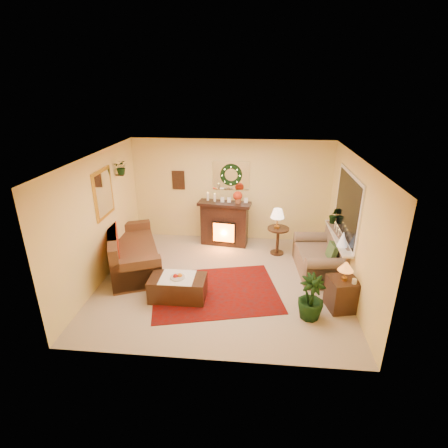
# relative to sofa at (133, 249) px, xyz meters

# --- Properties ---
(floor) EXTENTS (5.00, 5.00, 0.00)m
(floor) POSITION_rel_sofa_xyz_m (2.04, -0.45, -0.43)
(floor) COLOR beige
(floor) RESTS_ON ground
(ceiling) EXTENTS (5.00, 5.00, 0.00)m
(ceiling) POSITION_rel_sofa_xyz_m (2.04, -0.45, 2.17)
(ceiling) COLOR white
(ceiling) RESTS_ON ground
(wall_back) EXTENTS (5.00, 5.00, 0.00)m
(wall_back) POSITION_rel_sofa_xyz_m (2.04, 1.80, 0.87)
(wall_back) COLOR #EFD88C
(wall_back) RESTS_ON ground
(wall_front) EXTENTS (5.00, 5.00, 0.00)m
(wall_front) POSITION_rel_sofa_xyz_m (2.04, -2.70, 0.87)
(wall_front) COLOR #EFD88C
(wall_front) RESTS_ON ground
(wall_left) EXTENTS (4.50, 4.50, 0.00)m
(wall_left) POSITION_rel_sofa_xyz_m (-0.46, -0.45, 0.87)
(wall_left) COLOR #EFD88C
(wall_left) RESTS_ON ground
(wall_right) EXTENTS (4.50, 4.50, 0.00)m
(wall_right) POSITION_rel_sofa_xyz_m (4.54, -0.45, 0.87)
(wall_right) COLOR #EFD88C
(wall_right) RESTS_ON ground
(area_rug) EXTENTS (2.78, 2.33, 0.01)m
(area_rug) POSITION_rel_sofa_xyz_m (1.94, -0.86, -0.42)
(area_rug) COLOR #4D020C
(area_rug) RESTS_ON floor
(sofa) EXTENTS (1.77, 2.43, 0.96)m
(sofa) POSITION_rel_sofa_xyz_m (0.00, 0.00, 0.00)
(sofa) COLOR brown
(sofa) RESTS_ON floor
(red_throw) EXTENTS (0.75, 1.23, 0.02)m
(red_throw) POSITION_rel_sofa_xyz_m (-0.04, 0.18, 0.03)
(red_throw) COLOR #D34B29
(red_throw) RESTS_ON sofa
(fireplace) EXTENTS (1.19, 0.51, 1.06)m
(fireplace) POSITION_rel_sofa_xyz_m (1.91, 1.38, 0.12)
(fireplace) COLOR black
(fireplace) RESTS_ON floor
(poinsettia) EXTENTS (0.23, 0.23, 0.23)m
(poinsettia) POSITION_rel_sofa_xyz_m (2.23, 1.38, 0.87)
(poinsettia) COLOR red
(poinsettia) RESTS_ON fireplace
(mantel_candle_a) EXTENTS (0.06, 0.06, 0.19)m
(mantel_candle_a) POSITION_rel_sofa_xyz_m (1.50, 1.37, 0.83)
(mantel_candle_a) COLOR white
(mantel_candle_a) RESTS_ON fireplace
(mantel_candle_b) EXTENTS (0.06, 0.06, 0.19)m
(mantel_candle_b) POSITION_rel_sofa_xyz_m (1.68, 1.32, 0.83)
(mantel_candle_b) COLOR beige
(mantel_candle_b) RESTS_ON fireplace
(mantel_mirror) EXTENTS (0.92, 0.02, 0.72)m
(mantel_mirror) POSITION_rel_sofa_xyz_m (2.04, 1.78, 1.27)
(mantel_mirror) COLOR white
(mantel_mirror) RESTS_ON wall_back
(wreath) EXTENTS (0.55, 0.11, 0.55)m
(wreath) POSITION_rel_sofa_xyz_m (2.04, 1.74, 1.29)
(wreath) COLOR #194719
(wreath) RESTS_ON wall_back
(wall_art) EXTENTS (0.32, 0.03, 0.48)m
(wall_art) POSITION_rel_sofa_xyz_m (0.69, 1.78, 1.12)
(wall_art) COLOR #381E11
(wall_art) RESTS_ON wall_back
(gold_mirror) EXTENTS (0.03, 0.84, 1.00)m
(gold_mirror) POSITION_rel_sofa_xyz_m (-0.44, -0.15, 1.32)
(gold_mirror) COLOR gold
(gold_mirror) RESTS_ON wall_left
(hanging_plant) EXTENTS (0.33, 0.28, 0.36)m
(hanging_plant) POSITION_rel_sofa_xyz_m (-0.30, 0.60, 1.54)
(hanging_plant) COLOR #194719
(hanging_plant) RESTS_ON wall_left
(loveseat) EXTENTS (1.02, 1.61, 0.89)m
(loveseat) POSITION_rel_sofa_xyz_m (4.10, 0.15, -0.01)
(loveseat) COLOR gray
(loveseat) RESTS_ON floor
(window_frame) EXTENTS (0.03, 1.86, 1.36)m
(window_frame) POSITION_rel_sofa_xyz_m (4.53, 0.10, 1.12)
(window_frame) COLOR white
(window_frame) RESTS_ON wall_right
(window_glass) EXTENTS (0.02, 1.70, 1.22)m
(window_glass) POSITION_rel_sofa_xyz_m (4.51, 0.10, 1.12)
(window_glass) COLOR black
(window_glass) RESTS_ON wall_right
(window_sill) EXTENTS (0.22, 1.86, 0.04)m
(window_sill) POSITION_rel_sofa_xyz_m (4.42, 0.10, 0.44)
(window_sill) COLOR white
(window_sill) RESTS_ON wall_right
(mini_tree) EXTENTS (0.21, 0.21, 0.31)m
(mini_tree) POSITION_rel_sofa_xyz_m (4.39, -0.39, 0.61)
(mini_tree) COLOR white
(mini_tree) RESTS_ON window_sill
(sill_plant) EXTENTS (0.28, 0.22, 0.51)m
(sill_plant) POSITION_rel_sofa_xyz_m (4.45, 0.82, 0.66)
(sill_plant) COLOR #1B5717
(sill_plant) RESTS_ON window_sill
(side_table_round) EXTENTS (0.58, 0.58, 0.67)m
(side_table_round) POSITION_rel_sofa_xyz_m (3.23, 0.95, -0.10)
(side_table_round) COLOR black
(side_table_round) RESTS_ON floor
(lamp_cream) EXTENTS (0.32, 0.32, 0.49)m
(lamp_cream) POSITION_rel_sofa_xyz_m (3.19, 0.95, 0.45)
(lamp_cream) COLOR #FFD9B6
(lamp_cream) RESTS_ON side_table_round
(end_table_square) EXTENTS (0.59, 0.59, 0.60)m
(end_table_square) POSITION_rel_sofa_xyz_m (4.30, -1.18, -0.16)
(end_table_square) COLOR #4D2413
(end_table_square) RESTS_ON floor
(lamp_tiffany) EXTENTS (0.27, 0.27, 0.40)m
(lamp_tiffany) POSITION_rel_sofa_xyz_m (4.29, -1.20, 0.32)
(lamp_tiffany) COLOR #FFAC12
(lamp_tiffany) RESTS_ON end_table_square
(coffee_table) EXTENTS (1.06, 0.59, 0.45)m
(coffee_table) POSITION_rel_sofa_xyz_m (1.26, -1.14, -0.22)
(coffee_table) COLOR black
(coffee_table) RESTS_ON floor
(fruit_bowl) EXTENTS (0.27, 0.27, 0.06)m
(fruit_bowl) POSITION_rel_sofa_xyz_m (1.27, -1.17, 0.02)
(fruit_bowl) COLOR silver
(fruit_bowl) RESTS_ON coffee_table
(floor_palm) EXTENTS (1.79, 1.79, 2.47)m
(floor_palm) POSITION_rel_sofa_xyz_m (3.69, -1.52, 0.02)
(floor_palm) COLOR #124319
(floor_palm) RESTS_ON floor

